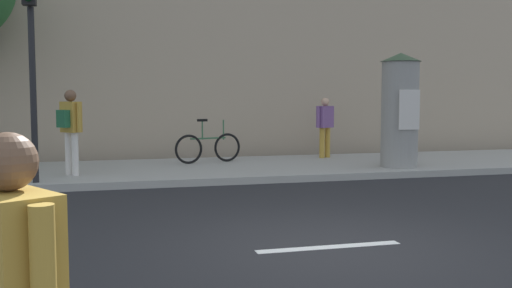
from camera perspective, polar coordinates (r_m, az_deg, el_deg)
ground_plane at (r=7.02m, az=7.25°, el=-10.11°), size 80.00×80.00×0.00m
sidewalk_curb at (r=13.64m, az=-3.82°, el=-2.52°), size 36.00×4.00×0.15m
lane_markings at (r=7.02m, az=7.25°, el=-10.07°), size 25.80×0.16×0.01m
traffic_light at (r=11.65m, az=-21.42°, el=9.85°), size 0.24×0.45×4.07m
poster_column at (r=13.80m, az=14.06°, el=3.34°), size 0.94×0.94×2.65m
pedestrian_in_dark_shirt at (r=15.54m, az=6.85°, el=2.12°), size 0.57×0.43×1.61m
pedestrian_with_bag at (r=12.55m, az=-17.92°, el=1.88°), size 0.52×0.52×1.78m
bicycle_leaning at (r=14.32m, az=-4.75°, el=-0.31°), size 1.73×0.50×1.09m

